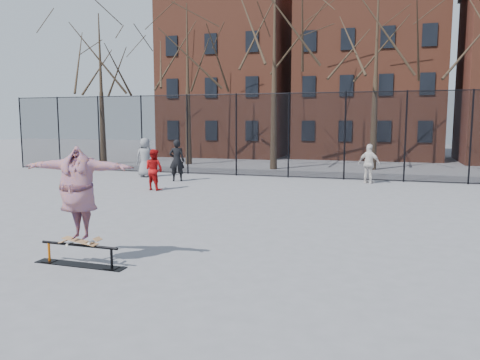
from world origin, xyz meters
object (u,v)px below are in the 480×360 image
(skateboard, at_px, (80,242))
(bystander_white, at_px, (369,164))
(bystander_black, at_px, (177,160))
(bystander_grey, at_px, (145,157))
(bystander_red, at_px, (154,170))
(skate_rail, at_px, (80,257))
(skater, at_px, (78,194))

(skateboard, distance_m, bystander_white, 14.34)
(bystander_black, bearing_deg, bystander_grey, -46.70)
(bystander_black, height_order, bystander_red, bystander_black)
(skateboard, height_order, bystander_white, bystander_white)
(bystander_red, bearing_deg, skateboard, 124.09)
(skate_rail, height_order, bystander_red, bystander_red)
(bystander_black, bearing_deg, bystander_red, 74.39)
(bystander_grey, xyz_separation_m, bystander_red, (2.43, -3.67, -0.14))
(skateboard, relative_size, bystander_white, 0.44)
(bystander_grey, relative_size, bystander_black, 1.01)
(skate_rail, distance_m, bystander_white, 14.36)
(skater, distance_m, bystander_black, 12.30)
(bystander_grey, relative_size, bystander_white, 1.11)
(bystander_black, bearing_deg, skater, 85.01)
(skater, xyz_separation_m, bystander_grey, (-5.75, 12.71, -0.41))
(skate_rail, relative_size, bystander_white, 1.09)
(skateboard, xyz_separation_m, bystander_white, (4.57, 13.59, 0.40))
(bystander_red, height_order, bystander_white, bystander_white)
(bystander_grey, height_order, bystander_red, bystander_grey)
(skater, distance_m, bystander_grey, 13.95)
(bystander_white, bearing_deg, skater, 95.10)
(skateboard, height_order, skater, skater)
(skate_rail, xyz_separation_m, bystander_red, (-3.29, 9.04, 0.64))
(skater, relative_size, bystander_black, 1.13)
(skater, xyz_separation_m, bystander_black, (-3.63, 11.74, -0.42))
(skate_rail, bearing_deg, bystander_grey, 114.23)
(skater, height_order, bystander_white, skater)
(bystander_grey, xyz_separation_m, bystander_white, (10.32, 0.88, -0.09))
(bystander_white, bearing_deg, bystander_grey, 28.56)
(skater, bearing_deg, skate_rail, 170.49)
(bystander_grey, distance_m, bystander_black, 2.33)
(skater, xyz_separation_m, bystander_red, (-3.32, 9.04, -0.55))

